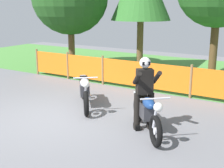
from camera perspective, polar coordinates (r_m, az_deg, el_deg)
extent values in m
cube|color=slate|center=(8.12, -10.51, -6.14)|extent=(24.00, 24.00, 0.02)
cube|color=#4C8C3D|center=(13.93, 9.13, 2.64)|extent=(24.00, 7.08, 0.01)
cylinder|color=olive|center=(13.13, -13.61, 4.01)|extent=(0.08, 0.08, 1.05)
cylinder|color=olive|center=(12.06, -8.16, 3.37)|extent=(0.08, 0.08, 1.05)
cylinder|color=olive|center=(11.11, -1.72, 2.56)|extent=(0.08, 0.08, 1.05)
cylinder|color=olive|center=(10.33, 5.79, 1.59)|extent=(0.08, 0.08, 1.05)
cylinder|color=olive|center=(9.76, 14.33, 0.44)|extent=(0.08, 0.08, 1.05)
cube|color=orange|center=(12.58, -11.00, 3.80)|extent=(1.53, 0.02, 0.85)
cube|color=orange|center=(11.56, -5.07, 3.08)|extent=(1.53, 0.02, 0.85)
cube|color=orange|center=(10.69, 1.90, 2.20)|extent=(1.53, 0.02, 0.85)
cube|color=orange|center=(10.01, 9.95, 1.14)|extent=(1.53, 0.02, 0.85)
cube|color=orange|center=(9.56, 18.94, -0.07)|extent=(1.53, 0.02, 0.85)
cylinder|color=brown|center=(13.80, -7.45, 6.83)|extent=(0.28, 0.28, 2.02)
cylinder|color=brown|center=(13.72, 5.17, 7.13)|extent=(0.28, 0.28, 2.16)
cylinder|color=brown|center=(11.93, 18.19, 6.06)|extent=(0.28, 0.28, 2.44)
torus|color=black|center=(8.01, -4.79, -3.62)|extent=(0.51, 0.59, 0.67)
cylinder|color=silver|center=(8.01, -4.79, -3.62)|extent=(0.14, 0.15, 0.15)
torus|color=black|center=(9.41, -5.27, -0.87)|extent=(0.51, 0.59, 0.67)
cylinder|color=silver|center=(9.41, -5.27, -0.87)|extent=(0.14, 0.15, 0.15)
cube|color=#38383D|center=(8.71, -5.09, -0.85)|extent=(0.59, 0.64, 0.33)
ellipsoid|color=#B7B7C1|center=(8.42, -5.05, 0.23)|extent=(0.54, 0.58, 0.23)
cube|color=black|center=(8.91, -5.20, 0.82)|extent=(0.55, 0.60, 0.10)
cube|color=silver|center=(9.32, -5.32, 1.30)|extent=(0.37, 0.40, 0.04)
cylinder|color=silver|center=(7.98, -4.86, -1.41)|extent=(0.20, 0.23, 0.60)
sphere|color=white|center=(7.76, -4.83, -0.03)|extent=(0.27, 0.27, 0.19)
cylinder|color=silver|center=(7.93, -4.93, 1.15)|extent=(0.51, 0.42, 0.03)
cylinder|color=silver|center=(9.09, -4.23, -1.85)|extent=(0.42, 0.49, 0.07)
torus|color=black|center=(6.38, 8.04, -8.58)|extent=(0.52, 0.58, 0.67)
cylinder|color=silver|center=(6.38, 8.04, -8.58)|extent=(0.14, 0.15, 0.15)
torus|color=black|center=(7.69, 4.86, -4.43)|extent=(0.52, 0.58, 0.67)
cylinder|color=silver|center=(7.69, 4.86, -4.43)|extent=(0.14, 0.15, 0.15)
cube|color=#38383D|center=(7.01, 6.23, -4.74)|extent=(0.60, 0.64, 0.33)
ellipsoid|color=navy|center=(6.72, 6.82, -3.55)|extent=(0.54, 0.57, 0.23)
cube|color=black|center=(7.19, 5.72, -2.58)|extent=(0.55, 0.59, 0.10)
cube|color=silver|center=(7.58, 4.92, -1.82)|extent=(0.37, 0.39, 0.04)
cylinder|color=silver|center=(6.32, 7.97, -5.85)|extent=(0.20, 0.22, 0.59)
sphere|color=white|center=(6.09, 8.50, -4.27)|extent=(0.26, 0.26, 0.19)
cylinder|color=silver|center=(6.25, 7.97, -2.68)|extent=(0.49, 0.43, 0.03)
cylinder|color=silver|center=(7.41, 6.63, -5.74)|extent=(0.43, 0.48, 0.07)
cylinder|color=black|center=(7.22, 7.11, -4.93)|extent=(0.21, 0.21, 0.86)
cube|color=black|center=(7.35, 7.02, -7.65)|extent=(0.25, 0.27, 0.12)
cylinder|color=black|center=(7.14, 4.63, -5.09)|extent=(0.21, 0.21, 0.86)
cube|color=black|center=(7.27, 4.57, -7.84)|extent=(0.25, 0.27, 0.12)
cube|color=black|center=(6.98, 6.03, 0.50)|extent=(0.43, 0.42, 0.56)
cylinder|color=black|center=(6.84, 8.23, 1.21)|extent=(0.39, 0.43, 0.38)
cylinder|color=black|center=(6.72, 4.64, 1.08)|extent=(0.39, 0.43, 0.38)
sphere|color=white|center=(6.89, 6.12, 3.93)|extent=(0.35, 0.35, 0.25)
cube|color=black|center=(6.79, 6.34, 3.78)|extent=(0.16, 0.14, 0.08)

